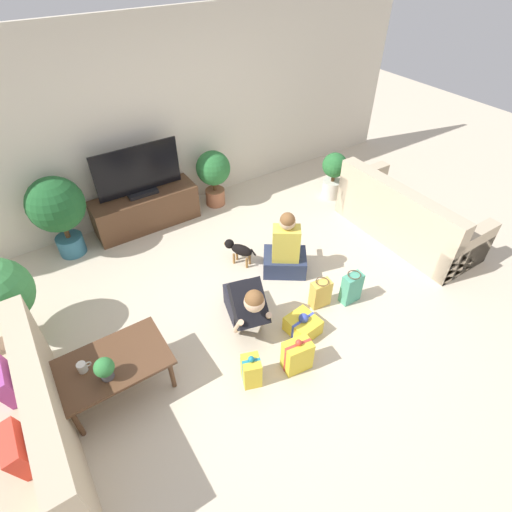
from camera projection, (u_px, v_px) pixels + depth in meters
The scene contains 20 objects.
ground_plane at pixel (262, 316), 4.43m from camera, with size 16.00×16.00×0.00m, color beige.
wall_back at pixel (152, 123), 5.25m from camera, with size 8.40×0.06×2.60m.
sofa_left at pixel (18, 434), 3.13m from camera, with size 0.83×1.92×0.83m.
sofa_right at pixel (406, 218), 5.35m from camera, with size 0.83×1.92×0.83m.
coffee_table at pixel (113, 365), 3.52m from camera, with size 0.97×0.61×0.42m.
tv_console at pixel (146, 209), 5.58m from camera, with size 1.43×0.46×0.51m.
tv at pixel (138, 174), 5.21m from camera, with size 1.14×0.20×0.69m.
potted_plant_back_left at pixel (57, 208), 4.82m from camera, with size 0.68×0.68×1.09m.
potted_plant_corner_right at pixel (334, 173), 6.04m from camera, with size 0.37×0.37×0.73m.
potted_plant_back_right at pixel (213, 172), 5.80m from camera, with size 0.50×0.50×0.85m.
person_kneeling at pixel (246, 304), 4.11m from camera, with size 0.49×0.80×0.77m.
person_sitting at pixel (285, 251), 4.79m from camera, with size 0.66×0.63×0.89m.
dog at pixel (239, 249), 4.97m from camera, with size 0.27×0.40×0.32m.
gift_box_a at pixel (297, 355), 3.83m from camera, with size 0.29×0.21×0.41m.
gift_box_b at pixel (303, 325), 4.21m from camera, with size 0.33×0.35×0.26m.
gift_box_c at pixel (251, 370), 3.72m from camera, with size 0.22×0.24×0.37m.
gift_bag_a at pixel (351, 288), 4.49m from camera, with size 0.23×0.15×0.40m.
gift_bag_b at pixel (320, 293), 4.46m from camera, with size 0.24×0.16×0.36m.
mug at pixel (82, 367), 3.40m from camera, with size 0.12×0.08×0.09m.
tabletop_plant at pixel (104, 368), 3.30m from camera, with size 0.17×0.17×0.22m.
Camera 1 is at (-1.66, -2.41, 3.40)m, focal length 28.00 mm.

